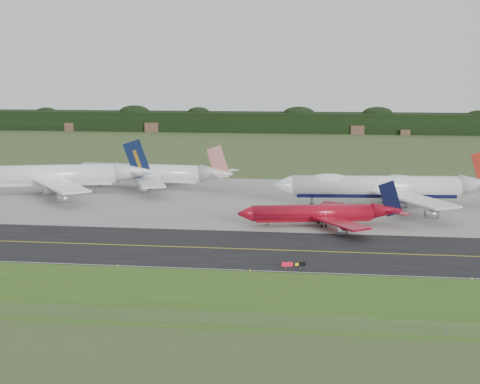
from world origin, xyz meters
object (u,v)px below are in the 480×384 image
Objects in this scene: jet_ba_747 at (384,187)px; jet_star_tail at (151,173)px; taxiway_sign at (294,264)px; jet_navy_gold at (52,176)px; jet_red_737 at (322,213)px.

jet_ba_747 is 75.75m from jet_star_tail.
jet_ba_747 reaches higher than taxiway_sign.
jet_navy_gold reaches higher than taxiway_sign.
jet_red_737 is 72.76m from jet_star_tail.
jet_red_737 is at bearing 82.11° from taxiway_sign.
jet_star_tail is 12.01× the size of taxiway_sign.
taxiway_sign is (78.60, -72.40, -4.41)m from jet_navy_gold.
jet_navy_gold is (-101.14, 8.06, -0.09)m from jet_ba_747.
jet_navy_gold is (-83.90, 34.13, 2.40)m from jet_red_737.
jet_star_tail is (-55.58, 46.92, 1.77)m from jet_red_737.
jet_red_737 is 38.69m from taxiway_sign.
jet_navy_gold is at bearing -155.69° from jet_star_tail.
jet_red_737 reaches higher than taxiway_sign.
jet_red_737 is 8.96× the size of taxiway_sign.
jet_star_tail is at bearing 164.02° from jet_ba_747.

